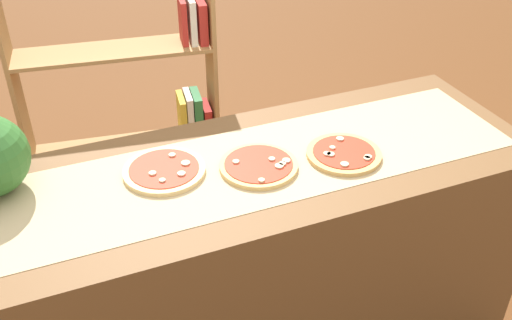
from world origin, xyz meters
The scene contains 6 objects.
counter centered at (0.00, 0.00, 0.47)m, with size 2.07×0.74×0.95m, color brown.
parchment_paper centered at (0.00, 0.00, 0.95)m, with size 1.93×0.49×0.00m, color tan.
pizza_mushroom_0 centered at (-0.31, 0.07, 0.96)m, with size 0.29×0.29×0.03m.
pizza_mushroom_1 centered at (0.00, -0.02, 0.96)m, with size 0.28×0.28×0.03m.
pizza_mushroom_2 centered at (0.31, -0.07, 0.96)m, with size 0.27×0.27×0.03m.
bookshelf centered at (-0.20, 0.96, 0.71)m, with size 0.95×0.36×1.57m.
Camera 1 is at (-0.66, -1.61, 2.14)m, focal length 41.71 mm.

